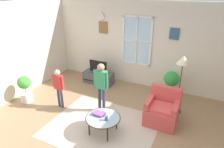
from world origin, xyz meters
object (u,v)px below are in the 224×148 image
at_px(television, 98,67).
at_px(armchair, 162,110).
at_px(coffee_table, 103,118).
at_px(cup, 106,118).
at_px(person_red_shirt, 59,84).
at_px(remote_near_books, 104,115).
at_px(potted_plant_by_window, 171,80).
at_px(book_stack, 99,114).
at_px(tv_stand, 98,78).
at_px(floor_lamp, 183,66).
at_px(potted_plant_corner, 25,88).
at_px(person_green_shirt, 101,82).

height_order(television, armchair, armchair).
bearing_deg(coffee_table, cup, -26.57).
bearing_deg(person_red_shirt, television, 83.66).
relative_size(remote_near_books, potted_plant_by_window, 0.17).
bearing_deg(armchair, book_stack, -143.13).
distance_m(cup, potted_plant_by_window, 2.59).
height_order(tv_stand, remote_near_books, remote_near_books).
bearing_deg(television, floor_lamp, -11.91).
xyz_separation_m(tv_stand, potted_plant_corner, (-1.31, -1.99, 0.24)).
height_order(book_stack, floor_lamp, floor_lamp).
xyz_separation_m(tv_stand, television, (0.00, -0.00, 0.42)).
relative_size(person_red_shirt, potted_plant_corner, 1.41).
distance_m(potted_plant_by_window, potted_plant_corner, 4.32).
distance_m(person_green_shirt, potted_plant_corner, 2.34).
bearing_deg(person_green_shirt, cup, -55.11).
bearing_deg(potted_plant_by_window, potted_plant_corner, -150.54).
bearing_deg(remote_near_books, coffee_table, -74.80).
relative_size(television, armchair, 0.73).
xyz_separation_m(armchair, coffee_table, (-1.13, -1.00, 0.06)).
relative_size(coffee_table, potted_plant_by_window, 0.97).
bearing_deg(potted_plant_corner, floor_lamp, 18.99).
bearing_deg(potted_plant_corner, potted_plant_by_window, 29.46).
bearing_deg(potted_plant_corner, book_stack, -3.98).
distance_m(remote_near_books, person_green_shirt, 0.92).
bearing_deg(potted_plant_by_window, remote_near_books, -115.53).
bearing_deg(potted_plant_corner, armchair, 11.40).
height_order(coffee_table, floor_lamp, floor_lamp).
relative_size(television, cup, 6.03).
bearing_deg(tv_stand, cup, -56.60).
bearing_deg(armchair, television, 154.13).
bearing_deg(cup, person_red_shirt, 164.28).
xyz_separation_m(tv_stand, coffee_table, (1.38, -2.22, 0.19)).
relative_size(potted_plant_corner, floor_lamp, 0.50).
xyz_separation_m(coffee_table, potted_plant_corner, (-2.69, 0.23, 0.06)).
distance_m(television, potted_plant_by_window, 2.45).
distance_m(tv_stand, remote_near_books, 2.55).
distance_m(remote_near_books, potted_plant_by_window, 2.53).
height_order(person_green_shirt, floor_lamp, floor_lamp).
distance_m(cup, person_red_shirt, 1.78).
distance_m(book_stack, cup, 0.28).
bearing_deg(cup, television, 123.43).
bearing_deg(armchair, potted_plant_corner, -168.60).
bearing_deg(potted_plant_corner, television, 56.62).
height_order(armchair, person_green_shirt, person_green_shirt).
relative_size(cup, potted_plant_corner, 0.13).
height_order(person_red_shirt, potted_plant_by_window, person_red_shirt).
distance_m(television, armchair, 2.80).
height_order(remote_near_books, person_green_shirt, person_green_shirt).
height_order(television, person_red_shirt, person_red_shirt).
height_order(armchair, potted_plant_corner, armchair).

